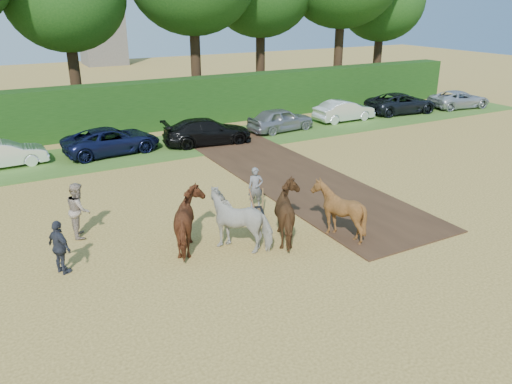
% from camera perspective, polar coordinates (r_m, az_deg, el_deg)
% --- Properties ---
extents(ground, '(120.00, 120.00, 0.00)m').
position_cam_1_polar(ground, '(17.53, 11.43, -5.22)').
color(ground, gold).
rests_on(ground, ground).
extents(earth_strip, '(4.50, 17.00, 0.05)m').
position_cam_1_polar(earth_strip, '(23.57, 3.46, 2.17)').
color(earth_strip, '#472D1C').
rests_on(earth_strip, ground).
extents(grass_verge, '(50.00, 5.00, 0.03)m').
position_cam_1_polar(grass_verge, '(28.90, -6.48, 5.62)').
color(grass_verge, '#38601E').
rests_on(grass_verge, ground).
extents(hedgerow, '(46.00, 1.60, 3.00)m').
position_cam_1_polar(hedgerow, '(32.68, -9.66, 9.93)').
color(hedgerow, '#14380F').
rests_on(hedgerow, ground).
extents(spectator_near, '(0.86, 1.03, 1.92)m').
position_cam_1_polar(spectator_near, '(18.07, -19.58, -1.91)').
color(spectator_near, '#C1AF98').
rests_on(spectator_near, ground).
extents(spectator_far, '(0.80, 1.07, 1.69)m').
position_cam_1_polar(spectator_far, '(15.84, -21.51, -5.91)').
color(spectator_far, '#282C36').
rests_on(spectator_far, ground).
extents(plough_team, '(6.74, 5.03, 1.94)m').
position_cam_1_polar(plough_team, '(16.59, 1.22, -2.67)').
color(plough_team, brown).
rests_on(plough_team, ground).
extents(parked_cars, '(40.84, 3.78, 1.47)m').
position_cam_1_polar(parked_cars, '(30.89, 1.54, 8.06)').
color(parked_cars, silver).
rests_on(parked_cars, ground).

